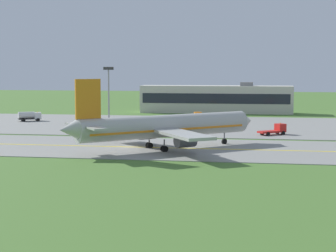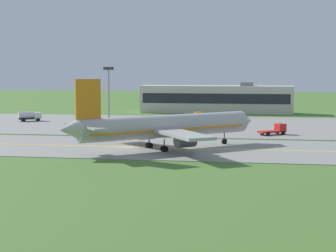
% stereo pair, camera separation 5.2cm
% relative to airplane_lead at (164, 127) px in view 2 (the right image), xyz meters
% --- Properties ---
extents(ground_plane, '(500.00, 500.00, 0.00)m').
position_rel_airplane_lead_xyz_m(ground_plane, '(-7.05, 1.69, -4.13)').
color(ground_plane, '#47702D').
extents(taxiway_strip, '(240.00, 28.00, 0.10)m').
position_rel_airplane_lead_xyz_m(taxiway_strip, '(-7.05, 1.69, -4.08)').
color(taxiway_strip, gray).
rests_on(taxiway_strip, ground).
extents(apron_pad, '(140.00, 52.00, 0.10)m').
position_rel_airplane_lead_xyz_m(apron_pad, '(2.95, 43.69, -4.08)').
color(apron_pad, gray).
rests_on(apron_pad, ground).
extents(taxiway_centreline, '(220.00, 0.60, 0.01)m').
position_rel_airplane_lead_xyz_m(taxiway_centreline, '(-7.05, 1.69, -4.03)').
color(taxiway_centreline, yellow).
rests_on(taxiway_centreline, taxiway_strip).
extents(airplane_lead, '(32.49, 29.84, 12.70)m').
position_rel_airplane_lead_xyz_m(airplane_lead, '(0.00, 0.00, 0.00)').
color(airplane_lead, '#ADADA8').
rests_on(airplane_lead, ground).
extents(service_truck_baggage, '(3.95, 6.72, 2.59)m').
position_rel_airplane_lead_xyz_m(service_truck_baggage, '(-12.94, 32.85, -2.95)').
color(service_truck_baggage, silver).
rests_on(service_truck_baggage, ground).
extents(service_truck_fuel, '(3.53, 6.70, 2.59)m').
position_rel_airplane_lead_xyz_m(service_truck_fuel, '(0.02, 55.42, -2.95)').
color(service_truck_fuel, orange).
rests_on(service_truck_fuel, ground).
extents(service_truck_catering, '(6.31, 5.54, 2.59)m').
position_rel_airplane_lead_xyz_m(service_truck_catering, '(20.14, 25.93, -2.95)').
color(service_truck_catering, red).
rests_on(service_truck_catering, ground).
extents(service_truck_pushback, '(6.17, 4.93, 2.65)m').
position_rel_airplane_lead_xyz_m(service_truck_pushback, '(-45.00, 47.09, -2.60)').
color(service_truck_pushback, silver).
rests_on(service_truck_pushback, ground).
extents(terminal_building, '(48.52, 8.69, 9.93)m').
position_rel_airplane_lead_xyz_m(terminal_building, '(2.48, 85.31, 0.26)').
color(terminal_building, beige).
rests_on(terminal_building, ground).
extents(apron_light_mast, '(2.40, 0.50, 14.70)m').
position_rel_airplane_lead_xyz_m(apron_light_mast, '(-18.86, 32.47, 5.19)').
color(apron_light_mast, gray).
rests_on(apron_light_mast, ground).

